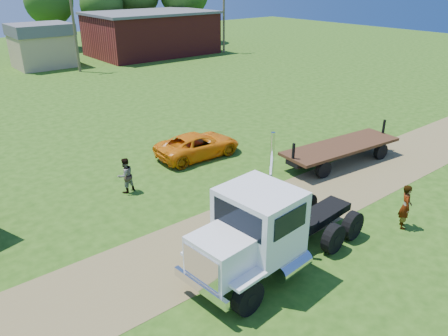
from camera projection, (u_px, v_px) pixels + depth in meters
ground at (267, 218)px, 18.80m from camera, size 140.00×140.00×0.00m
dirt_track at (267, 218)px, 18.80m from camera, size 120.00×4.20×0.01m
white_semi_tractor at (261, 232)px, 14.77m from camera, size 8.04×3.26×4.78m
orange_pickup at (198, 145)px, 24.91m from camera, size 5.06×2.47×1.39m
flatbed_trailer at (341, 149)px, 24.09m from camera, size 7.40×2.86×1.85m
spectator_a at (406, 207)px, 17.77m from camera, size 0.83×0.80×1.91m
spectator_b at (125, 175)px, 20.73m from camera, size 0.94×0.78×1.74m
brick_building at (152, 33)px, 56.46m from camera, size 15.40×10.40×5.30m
tan_shed at (42, 45)px, 48.49m from camera, size 6.20×5.40×4.70m
utility_poles at (74, 26)px, 45.16m from camera, size 42.20×0.28×9.00m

